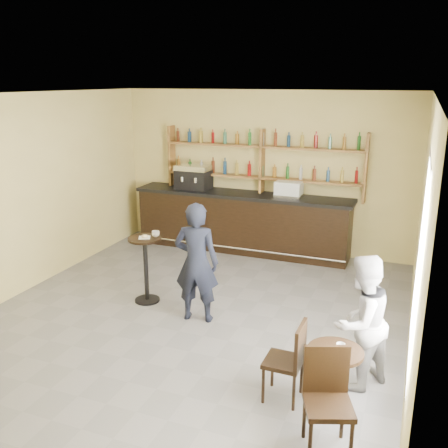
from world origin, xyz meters
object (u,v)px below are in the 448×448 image
(espresso_machine, at_px, (194,177))
(pedestal_table, at_px, (146,270))
(bar_counter, at_px, (242,222))
(man_main, at_px, (196,263))
(chair_west, at_px, (283,361))
(chair_south, at_px, (328,405))
(pastry_case, at_px, (289,189))
(patron_second, at_px, (361,322))
(cafe_table, at_px, (333,381))

(espresso_machine, relative_size, pedestal_table, 0.66)
(espresso_machine, xyz_separation_m, pedestal_table, (0.49, -2.87, -0.92))
(espresso_machine, bearing_deg, pedestal_table, -78.09)
(bar_counter, distance_m, man_main, 3.18)
(chair_west, bearing_deg, pedestal_table, -121.13)
(chair_south, bearing_deg, man_main, 117.33)
(man_main, xyz_separation_m, chair_west, (1.66, -1.38, -0.42))
(pastry_case, height_order, chair_south, pastry_case)
(bar_counter, relative_size, pedestal_table, 4.21)
(pedestal_table, relative_size, patron_second, 0.67)
(chair_west, bearing_deg, pastry_case, -165.23)
(bar_counter, relative_size, espresso_machine, 6.39)
(espresso_machine, bearing_deg, cafe_table, -48.88)
(pastry_case, height_order, patron_second, patron_second)
(pedestal_table, height_order, patron_second, patron_second)
(chair_south, height_order, patron_second, patron_second)
(man_main, height_order, chair_south, man_main)
(pedestal_table, bearing_deg, pastry_case, 62.00)
(pastry_case, bearing_deg, chair_west, -74.55)
(pastry_case, distance_m, man_main, 3.22)
(pedestal_table, bearing_deg, patron_second, -17.83)
(pastry_case, bearing_deg, bar_counter, -178.51)
(pastry_case, distance_m, chair_west, 4.75)
(pastry_case, height_order, pedestal_table, pastry_case)
(bar_counter, xyz_separation_m, pastry_case, (0.96, 0.00, 0.76))
(espresso_machine, relative_size, pastry_case, 1.35)
(bar_counter, xyz_separation_m, pedestal_table, (-0.57, -2.87, -0.07))
(bar_counter, bearing_deg, pedestal_table, -101.21)
(chair_south, xyz_separation_m, patron_second, (0.12, 1.22, 0.28))
(chair_south, distance_m, patron_second, 1.26)
(cafe_table, distance_m, chair_south, 0.62)
(bar_counter, xyz_separation_m, patron_second, (2.81, -3.96, 0.18))
(bar_counter, relative_size, chair_west, 4.82)
(espresso_machine, bearing_deg, patron_second, -43.45)
(espresso_machine, xyz_separation_m, chair_south, (3.74, -5.17, -0.95))
(bar_counter, distance_m, pastry_case, 1.22)
(bar_counter, bearing_deg, pastry_case, 0.00)
(espresso_machine, xyz_separation_m, pastry_case, (2.02, 0.00, -0.09))
(man_main, xyz_separation_m, cafe_table, (2.21, -1.43, -0.51))
(chair_south, relative_size, patron_second, 0.64)
(bar_counter, height_order, cafe_table, bar_counter)
(pedestal_table, bearing_deg, chair_west, -31.93)
(man_main, xyz_separation_m, patron_second, (2.38, -0.81, -0.09))
(pastry_case, bearing_deg, chair_south, -70.07)
(patron_second, bearing_deg, bar_counter, -109.34)
(bar_counter, height_order, man_main, man_main)
(pastry_case, bearing_deg, patron_second, -63.46)
(cafe_table, relative_size, chair_west, 0.80)
(bar_counter, height_order, chair_west, bar_counter)
(man_main, height_order, patron_second, man_main)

